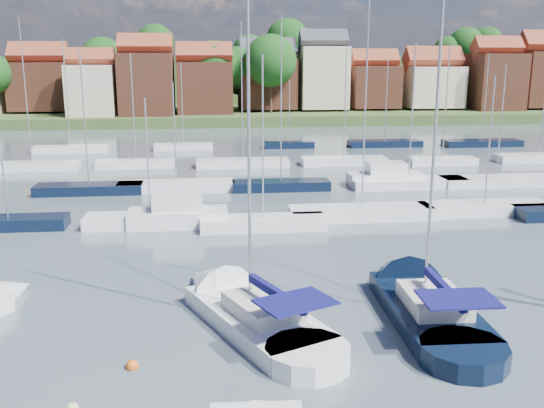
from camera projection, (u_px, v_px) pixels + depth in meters
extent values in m
plane|color=#424F5A|center=(237.00, 173.00, 63.11)|extent=(260.00, 260.00, 0.00)
cone|color=white|center=(5.00, 295.00, 29.93)|extent=(4.11, 4.32, 2.88)
cube|color=white|center=(257.00, 322.00, 26.87)|extent=(6.44, 8.84, 1.20)
cone|color=white|center=(209.00, 286.00, 31.15)|extent=(4.72, 5.01, 3.40)
cylinder|color=white|center=(308.00, 360.00, 23.45)|extent=(4.49, 4.49, 1.20)
cube|color=silver|center=(263.00, 306.00, 26.17)|extent=(3.56, 4.08, 0.70)
cylinder|color=#B2B2B7|center=(249.00, 137.00, 25.44)|extent=(0.14, 0.14, 15.12)
cylinder|color=#B2B2B7|center=(276.00, 297.00, 25.02)|extent=(1.94, 4.18, 0.10)
cube|color=#101152|center=(276.00, 293.00, 24.99)|extent=(2.03, 4.06, 0.35)
cube|color=#101152|center=(295.00, 302.00, 23.72)|extent=(3.47, 3.04, 0.08)
cube|color=black|center=(428.00, 314.00, 27.67)|extent=(3.77, 8.51, 1.20)
cone|color=black|center=(396.00, 275.00, 32.76)|extent=(3.63, 4.19, 3.50)
cylinder|color=black|center=(463.00, 358.00, 23.60)|extent=(3.61, 3.61, 1.20)
cube|color=silver|center=(434.00, 300.00, 26.89)|extent=(2.56, 3.58, 0.70)
cylinder|color=#B2B2B7|center=(436.00, 126.00, 26.24)|extent=(0.14, 0.14, 15.90)
cylinder|color=#B2B2B7|center=(444.00, 292.00, 25.56)|extent=(0.25, 4.67, 0.10)
cube|color=#101152|center=(444.00, 288.00, 25.52)|extent=(0.44, 4.44, 0.35)
cube|color=#101152|center=(458.00, 299.00, 24.02)|extent=(3.04, 2.19, 0.08)
sphere|color=#D85914|center=(132.00, 368.00, 23.35)|extent=(0.49, 0.49, 0.49)
sphere|color=beige|center=(309.00, 383.00, 22.30)|extent=(0.54, 0.54, 0.54)
sphere|color=#D85914|center=(295.00, 299.00, 30.10)|extent=(0.52, 0.52, 0.52)
cube|color=black|center=(9.00, 224.00, 42.39)|extent=(8.01, 2.24, 1.00)
cylinder|color=#B2B2B7|center=(0.00, 145.00, 41.08)|extent=(0.12, 0.12, 10.16)
cube|color=white|center=(151.00, 221.00, 43.12)|extent=(9.22, 2.58, 1.00)
cylinder|color=#B2B2B7|center=(148.00, 157.00, 42.04)|extent=(0.12, 0.12, 8.18)
cube|color=white|center=(263.00, 224.00, 42.43)|extent=(8.78, 2.46, 1.00)
cylinder|color=#B2B2B7|center=(263.00, 138.00, 41.01)|extent=(0.12, 0.12, 11.06)
cube|color=white|center=(362.00, 214.00, 45.23)|extent=(10.79, 3.02, 1.00)
cylinder|color=#B2B2B7|center=(365.00, 106.00, 43.37)|extent=(0.12, 0.12, 14.87)
cube|color=white|center=(484.00, 209.00, 46.62)|extent=(10.13, 2.84, 1.00)
cylinder|color=#B2B2B7|center=(490.00, 141.00, 45.38)|extent=(0.12, 0.12, 9.59)
cube|color=white|center=(178.00, 219.00, 43.10)|extent=(7.00, 2.60, 1.40)
cube|color=white|center=(178.00, 204.00, 42.84)|extent=(3.50, 2.20, 1.30)
cube|color=black|center=(89.00, 190.00, 53.49)|extent=(9.30, 2.60, 1.00)
cylinder|color=#B2B2B7|center=(84.00, 119.00, 52.03)|extent=(0.12, 0.12, 11.48)
cube|color=white|center=(177.00, 187.00, 54.67)|extent=(10.40, 2.91, 1.00)
cylinder|color=#B2B2B7|center=(174.00, 133.00, 53.53)|extent=(0.12, 0.12, 8.77)
cube|color=black|center=(281.00, 186.00, 54.98)|extent=(8.80, 2.46, 1.00)
cylinder|color=#B2B2B7|center=(281.00, 101.00, 53.18)|extent=(0.12, 0.12, 14.33)
cube|color=white|center=(408.00, 183.00, 56.14)|extent=(10.73, 3.00, 1.00)
cylinder|color=#B2B2B7|center=(412.00, 112.00, 54.60)|extent=(0.12, 0.12, 12.14)
cube|color=white|center=(496.00, 182.00, 56.85)|extent=(10.48, 2.93, 1.00)
cylinder|color=#B2B2B7|center=(501.00, 122.00, 55.53)|extent=(0.12, 0.12, 10.28)
cube|color=white|center=(386.00, 181.00, 56.71)|extent=(7.00, 2.60, 1.40)
cube|color=white|center=(386.00, 169.00, 56.45)|extent=(3.50, 2.20, 1.30)
cube|color=white|center=(33.00, 167.00, 64.77)|extent=(9.71, 2.72, 1.00)
cylinder|color=#B2B2B7|center=(25.00, 92.00, 62.91)|extent=(0.12, 0.12, 14.88)
cube|color=white|center=(136.00, 164.00, 66.22)|extent=(8.49, 2.38, 1.00)
cylinder|color=#B2B2B7|center=(133.00, 108.00, 64.78)|extent=(0.12, 0.12, 11.31)
cube|color=white|center=(243.00, 164.00, 66.76)|extent=(10.16, 2.85, 1.00)
cylinder|color=#B2B2B7|center=(242.00, 92.00, 64.94)|extent=(0.12, 0.12, 14.59)
cube|color=white|center=(344.00, 162.00, 68.10)|extent=(9.53, 2.67, 1.00)
cylinder|color=#B2B2B7|center=(345.00, 104.00, 66.59)|extent=(0.12, 0.12, 11.91)
cube|color=white|center=(442.00, 162.00, 67.93)|extent=(7.62, 2.13, 1.00)
cylinder|color=#B2B2B7|center=(446.00, 103.00, 66.39)|extent=(0.12, 0.12, 12.13)
cube|color=white|center=(539.00, 158.00, 70.27)|extent=(10.17, 2.85, 1.00)
cylinder|color=#B2B2B7|center=(544.00, 112.00, 69.02)|extent=(0.12, 0.12, 9.73)
cube|color=white|center=(71.00, 150.00, 76.86)|extent=(9.24, 2.59, 1.00)
cylinder|color=#B2B2B7|center=(66.00, 93.00, 75.20)|extent=(0.12, 0.12, 13.17)
cube|color=white|center=(184.00, 147.00, 79.09)|extent=(7.57, 2.12, 1.00)
cylinder|color=#B2B2B7|center=(182.00, 104.00, 77.78)|extent=(0.12, 0.12, 10.24)
cube|color=black|center=(289.00, 145.00, 80.75)|extent=(6.58, 1.84, 1.00)
cylinder|color=#B2B2B7|center=(289.00, 111.00, 79.70)|extent=(0.12, 0.12, 8.01)
cube|color=black|center=(385.00, 144.00, 82.09)|extent=(9.92, 2.78, 1.00)
cylinder|color=#B2B2B7|center=(386.00, 100.00, 80.70)|extent=(0.12, 0.12, 10.92)
cube|color=black|center=(482.00, 144.00, 82.52)|extent=(10.55, 2.95, 1.00)
cylinder|color=#B2B2B7|center=(486.00, 97.00, 81.06)|extent=(0.12, 0.12, 11.51)
cube|color=#344A25|center=(219.00, 110.00, 137.45)|extent=(200.00, 70.00, 3.00)
cube|color=#344A25|center=(216.00, 84.00, 160.50)|extent=(200.00, 60.00, 14.00)
cube|color=brown|center=(41.00, 86.00, 113.81)|extent=(10.37, 9.97, 8.73)
cube|color=brown|center=(39.00, 55.00, 112.49)|extent=(10.57, 5.13, 5.13)
cube|color=beige|center=(93.00, 91.00, 106.60)|extent=(8.09, 8.80, 8.96)
cube|color=brown|center=(91.00, 59.00, 105.32)|extent=(8.25, 4.00, 4.00)
cube|color=brown|center=(147.00, 85.00, 108.27)|extent=(9.36, 10.17, 10.97)
cube|color=brown|center=(145.00, 46.00, 106.72)|extent=(9.54, 4.63, 4.63)
cube|color=brown|center=(205.00, 88.00, 111.22)|extent=(9.90, 8.56, 9.42)
cube|color=brown|center=(204.00, 55.00, 109.83)|extent=(10.10, 4.90, 4.90)
cube|color=brown|center=(268.00, 83.00, 117.20)|extent=(10.59, 8.93, 9.49)
cube|color=#383A42|center=(268.00, 51.00, 115.79)|extent=(10.80, 5.24, 5.24)
cube|color=beige|center=(323.00, 78.00, 117.26)|extent=(9.01, 8.61, 11.65)
cube|color=#383A42|center=(323.00, 41.00, 115.64)|extent=(9.19, 4.46, 4.46)
cube|color=brown|center=(373.00, 87.00, 119.97)|extent=(9.10, 9.34, 8.00)
cube|color=brown|center=(374.00, 60.00, 118.78)|extent=(9.28, 4.50, 4.50)
cube|color=beige|center=(431.00, 87.00, 120.86)|extent=(10.86, 9.59, 7.88)
cube|color=brown|center=(433.00, 60.00, 119.62)|extent=(11.07, 5.37, 5.37)
cube|color=brown|center=(494.00, 82.00, 119.32)|extent=(9.18, 9.96, 10.97)
cube|color=brown|center=(497.00, 48.00, 117.77)|extent=(9.36, 4.54, 4.54)
cylinder|color=#382619|center=(464.00, 72.00, 140.17)|extent=(0.50, 0.50, 4.47)
sphere|color=#1D5119|center=(466.00, 45.00, 138.75)|extent=(8.18, 8.18, 8.18)
cylinder|color=#382619|center=(239.00, 100.00, 116.63)|extent=(0.50, 0.50, 4.46)
sphere|color=#1D5119|center=(239.00, 68.00, 115.22)|extent=(8.15, 8.15, 8.15)
cylinder|color=#382619|center=(287.00, 73.00, 133.93)|extent=(0.50, 0.50, 5.15)
sphere|color=#1D5119|center=(287.00, 40.00, 132.30)|extent=(9.41, 9.41, 9.41)
cylinder|color=#382619|center=(156.00, 72.00, 133.37)|extent=(0.50, 0.50, 4.56)
sphere|color=#1D5119|center=(155.00, 43.00, 131.92)|extent=(8.34, 8.34, 8.34)
cylinder|color=#382619|center=(105.00, 96.00, 122.69)|extent=(0.50, 0.50, 5.15)
sphere|color=#1D5119|center=(103.00, 61.00, 121.06)|extent=(9.42, 9.42, 9.42)
cylinder|color=#382619|center=(28.00, 83.00, 122.43)|extent=(0.50, 0.50, 3.42)
sphere|color=#1D5119|center=(26.00, 60.00, 121.35)|extent=(6.26, 6.26, 6.26)
cylinder|color=#382619|center=(286.00, 99.00, 126.30)|extent=(0.50, 0.50, 3.77)
sphere|color=#1D5119|center=(286.00, 74.00, 125.10)|extent=(6.89, 6.89, 6.89)
cylinder|color=#382619|center=(271.00, 100.00, 112.32)|extent=(0.50, 0.50, 5.21)
sphere|color=#1D5119|center=(271.00, 61.00, 110.66)|extent=(9.53, 9.53, 9.53)
cylinder|color=#382619|center=(512.00, 100.00, 128.57)|extent=(0.50, 0.50, 2.97)
sphere|color=#1D5119|center=(514.00, 81.00, 127.63)|extent=(5.44, 5.44, 5.44)
cylinder|color=#382619|center=(215.00, 100.00, 113.99)|extent=(0.50, 0.50, 4.84)
sphere|color=#1D5119|center=(215.00, 64.00, 112.45)|extent=(8.85, 8.85, 8.85)
cylinder|color=#382619|center=(446.00, 74.00, 140.01)|extent=(0.50, 0.50, 3.72)
sphere|color=#1D5119|center=(448.00, 51.00, 138.83)|extent=(6.80, 6.80, 6.80)
cylinder|color=#382619|center=(494.00, 100.00, 120.36)|extent=(0.50, 0.50, 4.05)
sphere|color=#1D5119|center=(496.00, 72.00, 119.08)|extent=(7.40, 7.40, 7.40)
cylinder|color=#382619|center=(250.00, 76.00, 132.81)|extent=(0.50, 0.50, 3.93)
sphere|color=#1D5119|center=(249.00, 51.00, 131.57)|extent=(7.19, 7.19, 7.19)
cylinder|color=#382619|center=(371.00, 99.00, 123.72)|extent=(0.50, 0.50, 3.82)
sphere|color=#1D5119|center=(372.00, 73.00, 122.50)|extent=(6.99, 6.99, 6.99)
cylinder|color=#382619|center=(127.00, 105.00, 111.79)|extent=(0.50, 0.50, 3.48)
sphere|color=#1D5119|center=(126.00, 79.00, 110.69)|extent=(6.37, 6.37, 6.37)
cylinder|color=#382619|center=(490.00, 100.00, 129.25)|extent=(0.50, 0.50, 2.99)
sphere|color=#1D5119|center=(492.00, 80.00, 128.30)|extent=(5.46, 5.46, 5.46)
cylinder|color=#382619|center=(239.00, 102.00, 119.80)|extent=(0.50, 0.50, 3.25)
sphere|color=#1D5119|center=(239.00, 79.00, 118.76)|extent=(5.94, 5.94, 5.94)
cylinder|color=#382619|center=(205.00, 103.00, 120.75)|extent=(0.50, 0.50, 2.98)
sphere|color=#1D5119|center=(205.00, 82.00, 119.80)|extent=(5.46, 5.46, 5.46)
cylinder|color=#382619|center=(485.00, 68.00, 146.84)|extent=(0.50, 0.50, 4.29)
sphere|color=#1D5119|center=(487.00, 43.00, 145.48)|extent=(7.84, 7.84, 7.84)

